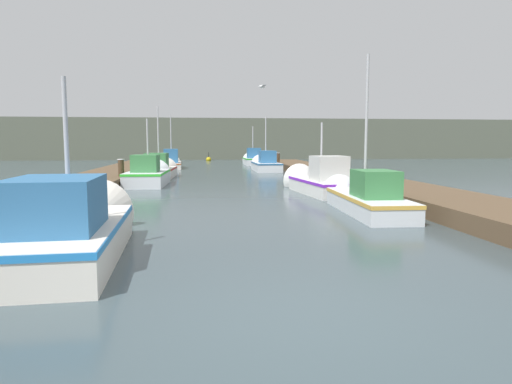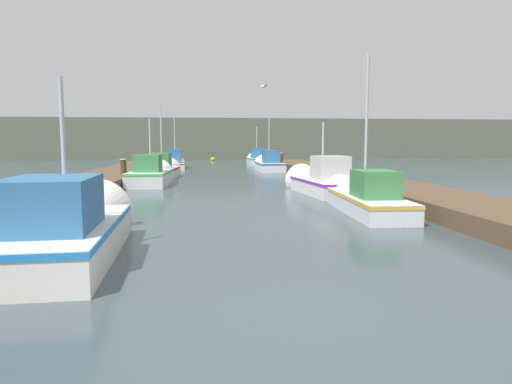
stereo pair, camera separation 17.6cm
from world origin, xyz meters
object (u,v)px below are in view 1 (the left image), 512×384
object	(u,v)px
fishing_boat_3	(149,175)
fishing_boat_6	(171,162)
channel_buoy	(209,159)
mooring_piling_1	(121,173)
fishing_boat_4	(160,170)
mooring_piling_0	(278,161)
fishing_boat_5	(265,164)
seagull_lead	(262,87)
fishing_boat_2	(318,182)
fishing_boat_0	(74,226)
fishing_boat_1	(362,197)
fishing_boat_7	(253,159)

from	to	relation	value
fishing_boat_3	fishing_boat_6	xyz separation A→B (m)	(0.15, 14.26, -0.01)
channel_buoy	mooring_piling_1	bearing A→B (deg)	-98.89
fishing_boat_4	mooring_piling_0	xyz separation A→B (m)	(8.21, 7.52, 0.19)
fishing_boat_5	mooring_piling_1	size ratio (longest dim) A/B	3.95
fishing_boat_3	seagull_lead	size ratio (longest dim) A/B	8.50
fishing_boat_2	fishing_boat_4	world-z (taller)	fishing_boat_4
fishing_boat_0	mooring_piling_1	xyz separation A→B (m)	(-1.30, 12.75, 0.15)
fishing_boat_2	channel_buoy	xyz separation A→B (m)	(-3.89, 31.56, -0.27)
fishing_boat_4	fishing_boat_5	distance (m)	8.71
fishing_boat_1	mooring_piling_0	bearing A→B (deg)	89.38
fishing_boat_5	seagull_lead	xyz separation A→B (m)	(-1.93, -12.71, 3.89)
fishing_boat_6	channel_buoy	distance (m)	13.46
fishing_boat_2	seagull_lead	xyz separation A→B (m)	(-2.08, 1.49, 3.91)
fishing_boat_3	fishing_boat_7	distance (m)	20.21
fishing_boat_0	fishing_boat_2	size ratio (longest dim) A/B	1.02
mooring_piling_1	channel_buoy	size ratio (longest dim) A/B	1.20
fishing_boat_5	fishing_boat_6	distance (m)	8.07
fishing_boat_0	mooring_piling_0	xyz separation A→B (m)	(8.13, 25.79, 0.13)
fishing_boat_3	fishing_boat_6	world-z (taller)	fishing_boat_6
fishing_boat_0	fishing_boat_4	xyz separation A→B (m)	(-0.08, 18.26, -0.05)
fishing_boat_0	channel_buoy	xyz separation A→B (m)	(3.10, 40.92, -0.33)
fishing_boat_6	mooring_piling_1	size ratio (longest dim) A/B	4.40
fishing_boat_1	mooring_piling_0	size ratio (longest dim) A/B	4.48
fishing_boat_2	mooring_piling_1	world-z (taller)	fishing_boat_2
fishing_boat_3	channel_buoy	distance (m)	27.55
fishing_boat_4	seagull_lead	size ratio (longest dim) A/B	9.05
fishing_boat_4	channel_buoy	world-z (taller)	fishing_boat_4
fishing_boat_1	fishing_boat_6	size ratio (longest dim) A/B	0.99
fishing_boat_2	fishing_boat_5	xyz separation A→B (m)	(-0.15, 14.20, 0.02)
fishing_boat_1	mooring_piling_0	world-z (taller)	fishing_boat_1
fishing_boat_3	fishing_boat_5	distance (m)	12.20
fishing_boat_7	seagull_lead	bearing A→B (deg)	-95.24
fishing_boat_2	mooring_piling_0	size ratio (longest dim) A/B	4.40
fishing_boat_6	fishing_boat_7	xyz separation A→B (m)	(6.95, 4.66, 0.01)
mooring_piling_1	fishing_boat_7	bearing A→B (deg)	67.32
seagull_lead	fishing_boat_7	bearing A→B (deg)	-26.32
fishing_boat_1	fishing_boat_6	world-z (taller)	fishing_boat_1
fishing_boat_3	mooring_piling_1	size ratio (longest dim) A/B	3.77
fishing_boat_2	fishing_boat_6	bearing A→B (deg)	105.36
fishing_boat_4	fishing_boat_2	bearing A→B (deg)	-48.90
fishing_boat_0	fishing_boat_6	distance (m)	27.82
mooring_piling_1	seagull_lead	bearing A→B (deg)	-17.09
fishing_boat_1	fishing_boat_6	distance (m)	24.49
fishing_boat_0	fishing_boat_6	bearing A→B (deg)	87.22
fishing_boat_1	fishing_boat_4	size ratio (longest dim) A/B	1.08
fishing_boat_2	fishing_boat_3	distance (m)	8.29
fishing_boat_0	mooring_piling_1	size ratio (longest dim) A/B	4.37
fishing_boat_0	fishing_boat_3	distance (m)	13.56
fishing_boat_6	fishing_boat_1	bearing A→B (deg)	-75.60
fishing_boat_2	fishing_boat_1	bearing A→B (deg)	-94.69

